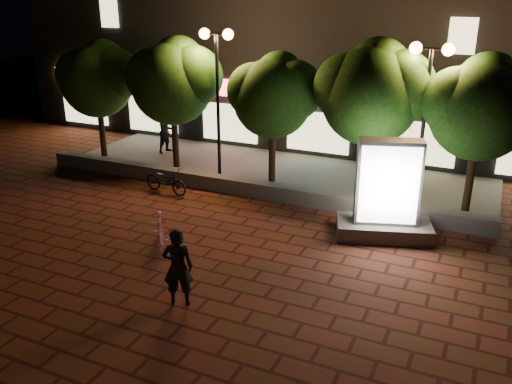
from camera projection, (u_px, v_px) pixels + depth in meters
The scene contains 16 objects.
ground at pixel (178, 241), 14.55m from camera, with size 80.00×80.00×0.00m, color #5A241C.
retaining_wall at pixel (242, 187), 17.86m from camera, with size 16.00×0.45×0.50m, color slate.
sidewalk at pixel (271, 171), 20.06m from camera, with size 16.00×5.00×0.08m, color slate.
building_block at pixel (329, 25), 23.83m from camera, with size 28.00×8.12×11.30m.
tree_far_left at pixel (99, 77), 20.75m from camera, with size 3.36×2.80×4.63m.
tree_left at pixel (174, 78), 19.33m from camera, with size 3.60×3.00×4.89m.
tree_mid at pixel (275, 93), 17.84m from camera, with size 3.24×2.70×4.50m.
tree_right at pixel (373, 90), 16.43m from camera, with size 3.72×3.10×5.07m.
tree_far_right at pixel (483, 104), 15.25m from camera, with size 3.48×2.90×4.76m.
street_lamp_left at pixel (217, 66), 18.14m from camera, with size 1.26×0.36×5.18m.
street_lamp_right at pixel (428, 84), 15.44m from camera, with size 1.26×0.36×4.98m.
ad_kiosk at pixel (386, 199), 14.44m from camera, with size 2.83×2.00×2.78m.
scooter_pink at pixel (160, 231), 14.07m from camera, with size 0.42×1.50×0.90m, color #ED9AD2.
rider at pixel (178, 267), 11.30m from camera, with size 0.65×0.43×1.80m, color black.
scooter_parked at pixel (166, 180), 17.87m from camera, with size 0.59×1.70×0.89m, color black.
pedestrian at pixel (167, 132), 22.07m from camera, with size 0.85×0.66×1.74m, color black.
Camera 1 is at (7.45, -11.04, 6.39)m, focal length 37.20 mm.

